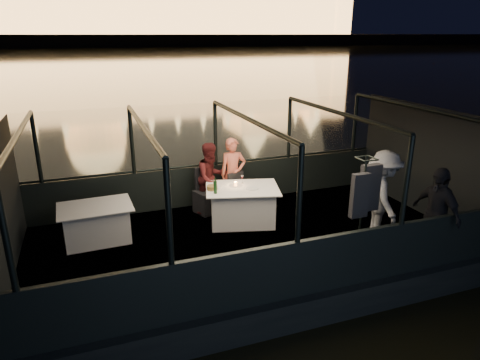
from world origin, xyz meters
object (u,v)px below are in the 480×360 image
object	(u,v)px
dining_table_aft	(97,222)
passenger_stripe	(383,197)
wine_bottle	(215,186)
coat_stand	(361,213)
person_man_maroon	(211,179)
passenger_dark	(436,212)
chair_port_left	(207,193)
dining_table_central	(242,205)
person_woman_coral	(233,175)
chair_port_right	(238,193)

from	to	relation	value
dining_table_aft	passenger_stripe	world-z (taller)	passenger_stripe
passenger_stripe	wine_bottle	distance (m)	3.13
coat_stand	person_man_maroon	distance (m)	3.42
coat_stand	passenger_dark	xyz separation A→B (m)	(1.28, -0.29, -0.05)
dining_table_aft	passenger_dark	distance (m)	6.01
chair_port_left	person_man_maroon	xyz separation A→B (m)	(0.11, 0.02, 0.30)
chair_port_left	dining_table_central	bearing A→B (deg)	-76.33
person_man_maroon	wine_bottle	size ratio (longest dim) A/B	4.94
person_man_maroon	wine_bottle	bearing A→B (deg)	-120.01
coat_stand	person_woman_coral	world-z (taller)	coat_stand
chair_port_left	passenger_dark	distance (m)	4.49
chair_port_left	chair_port_right	distance (m)	0.68
person_woman_coral	passenger_dark	size ratio (longest dim) A/B	0.96
person_woman_coral	wine_bottle	size ratio (longest dim) A/B	5.07
chair_port_left	person_woman_coral	distance (m)	0.70
passenger_dark	dining_table_aft	bearing A→B (deg)	-120.26
passenger_stripe	passenger_dark	distance (m)	0.97
chair_port_left	chair_port_right	size ratio (longest dim) A/B	1.14
coat_stand	person_man_maroon	world-z (taller)	coat_stand
person_woman_coral	passenger_stripe	distance (m)	3.20
person_woman_coral	wine_bottle	world-z (taller)	person_woman_coral
wine_bottle	chair_port_right	bearing A→B (deg)	42.80
chair_port_right	passenger_stripe	bearing A→B (deg)	-63.32
person_man_maroon	passenger_dark	bearing A→B (deg)	-66.30
person_woman_coral	chair_port_left	bearing A→B (deg)	-168.74
dining_table_aft	wine_bottle	world-z (taller)	wine_bottle
chair_port_left	person_man_maroon	world-z (taller)	person_man_maroon
chair_port_left	passenger_dark	xyz separation A→B (m)	(3.10, -3.23, 0.40)
dining_table_aft	person_man_maroon	bearing A→B (deg)	14.83
person_man_maroon	passenger_dark	size ratio (longest dim) A/B	0.93
passenger_dark	chair_port_right	bearing A→B (deg)	-144.76
wine_bottle	person_man_maroon	bearing A→B (deg)	78.75
dining_table_aft	wine_bottle	bearing A→B (deg)	-7.31
chair_port_right	wine_bottle	bearing A→B (deg)	-155.26
coat_stand	wine_bottle	bearing A→B (deg)	132.70
dining_table_central	dining_table_aft	world-z (taller)	dining_table_central
chair_port_right	passenger_dark	size ratio (longest dim) A/B	0.52
chair_port_left	wine_bottle	world-z (taller)	wine_bottle
coat_stand	person_man_maroon	xyz separation A→B (m)	(-1.70, 2.97, -0.15)
dining_table_aft	person_woman_coral	distance (m)	3.03
dining_table_aft	coat_stand	distance (m)	4.75
dining_table_central	chair_port_right	xyz separation A→B (m)	(0.10, 0.52, 0.06)
chair_port_left	person_woman_coral	world-z (taller)	person_woman_coral
chair_port_left	coat_stand	bearing A→B (deg)	-79.08
person_man_maroon	dining_table_central	bearing A→B (deg)	-81.17
coat_stand	dining_table_aft	bearing A→B (deg)	150.47
dining_table_central	dining_table_aft	bearing A→B (deg)	176.77
person_man_maroon	wine_bottle	world-z (taller)	person_man_maroon
dining_table_aft	person_man_maroon	distance (m)	2.52
chair_port_right	coat_stand	size ratio (longest dim) A/B	0.45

